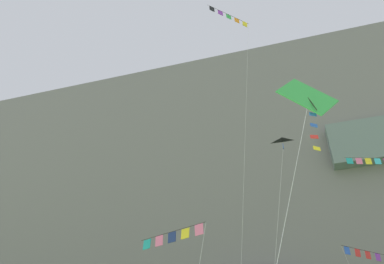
# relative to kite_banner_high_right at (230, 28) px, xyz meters

# --- Properties ---
(cliff_face) EXTENTS (180.00, 35.05, 63.01)m
(cliff_face) POSITION_rel_kite_banner_high_right_xyz_m (-3.18, 47.47, -0.48)
(cliff_face) COLOR slate
(cliff_face) RESTS_ON ground
(kite_banner_high_right) EXTENTS (3.30, 5.37, 34.08)m
(kite_banner_high_right) POSITION_rel_kite_banner_high_right_xyz_m (0.00, 0.00, 0.00)
(kite_banner_high_right) COLOR black
(kite_banner_high_right) RESTS_ON ground
(kite_banner_mid_center) EXTENTS (5.09, 7.65, 14.56)m
(kite_banner_mid_center) POSITION_rel_kite_banner_high_right_xyz_m (8.67, 11.97, -18.02)
(kite_banner_mid_center) COLOR black
(kite_banner_mid_center) RESTS_ON ground
(kite_delta_far_right) EXTENTS (3.53, 5.12, 18.68)m
(kite_delta_far_right) POSITION_rel_kite_banner_high_right_xyz_m (2.90, -0.41, -14.23)
(kite_delta_far_right) COLOR black
(kite_delta_far_right) RESTS_ON ground
(kite_banner_upper_mid) EXTENTS (3.65, 4.47, 10.09)m
(kite_banner_upper_mid) POSITION_rel_kite_banner_high_right_xyz_m (-2.53, -6.97, -22.53)
(kite_banner_upper_mid) COLOR black
(kite_banner_upper_mid) RESTS_ON ground
(kite_diamond_high_center) EXTENTS (3.86, 5.90, 13.01)m
(kite_diamond_high_center) POSITION_rel_kite_banner_high_right_xyz_m (4.19, -12.79, -20.28)
(kite_diamond_high_center) COLOR green
(kite_diamond_high_center) RESTS_ON ground
(kite_banner_upper_left) EXTENTS (4.81, 2.61, 19.29)m
(kite_banner_upper_left) POSITION_rel_kite_banner_high_right_xyz_m (9.74, 4.87, -13.61)
(kite_banner_upper_left) COLOR black
(kite_banner_upper_left) RESTS_ON ground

